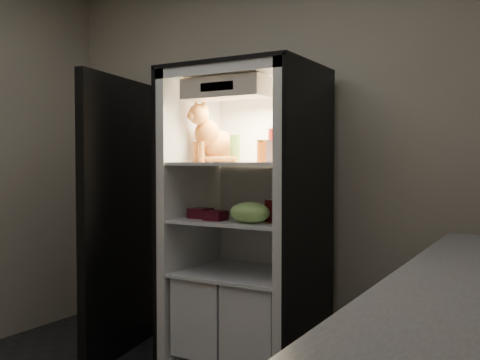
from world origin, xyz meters
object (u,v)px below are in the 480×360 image
object	(u,v)px
cream_carton	(274,151)
berry_box_right	(215,216)
refrigerator	(248,241)
berry_box_left	(201,213)
parmesan_shaker	(235,148)
soda_can_c	(271,210)
salsa_jar	(263,151)
grape_bag	(250,212)
tabby_cat	(213,139)
soda_can_b	(280,209)
soda_can_a	(273,209)
pepper_jar	(279,144)
mayo_tub	(267,152)
condiment_jar	(250,211)

from	to	relation	value
cream_carton	berry_box_right	bearing A→B (deg)	-175.14
refrigerator	berry_box_left	size ratio (longest dim) A/B	15.39
parmesan_shaker	soda_can_c	world-z (taller)	parmesan_shaker
salsa_jar	grape_bag	world-z (taller)	salsa_jar
salsa_jar	berry_box_right	world-z (taller)	salsa_jar
tabby_cat	berry_box_left	distance (m)	0.48
parmesan_shaker	soda_can_b	size ratio (longest dim) A/B	1.25
grape_bag	berry_box_right	bearing A→B (deg)	175.15
cream_carton	soda_can_a	size ratio (longest dim) A/B	1.04
pepper_jar	berry_box_right	size ratio (longest dim) A/B	1.89
parmesan_shaker	refrigerator	bearing A→B (deg)	45.37
mayo_tub	berry_box_right	distance (m)	0.53
tabby_cat	pepper_jar	size ratio (longest dim) A/B	1.85
soda_can_a	pepper_jar	bearing A→B (deg)	-33.05
refrigerator	pepper_jar	world-z (taller)	refrigerator
pepper_jar	berry_box_left	distance (m)	0.65
tabby_cat	berry_box_right	world-z (taller)	tabby_cat
refrigerator	tabby_cat	xyz separation A→B (m)	(-0.23, -0.05, 0.65)
tabby_cat	soda_can_b	xyz separation A→B (m)	(0.46, 0.03, -0.43)
parmesan_shaker	berry_box_left	xyz separation A→B (m)	(-0.18, -0.11, -0.40)
soda_can_c	cream_carton	bearing A→B (deg)	-50.85
cream_carton	condiment_jar	xyz separation A→B (m)	(-0.25, 0.17, -0.37)
mayo_tub	soda_can_c	xyz separation A→B (m)	(0.13, -0.21, -0.35)
salsa_jar	condiment_jar	bearing A→B (deg)	155.20
mayo_tub	pepper_jar	bearing A→B (deg)	-38.42
parmesan_shaker	soda_can_a	bearing A→B (deg)	17.91
salsa_jar	cream_carton	size ratio (longest dim) A/B	1.07
refrigerator	soda_can_b	distance (m)	0.32
soda_can_a	berry_box_right	xyz separation A→B (m)	(-0.26, -0.24, -0.03)
mayo_tub	pepper_jar	size ratio (longest dim) A/B	0.58
tabby_cat	soda_can_c	bearing A→B (deg)	10.30
pepper_jar	cream_carton	size ratio (longest dim) A/B	1.74
salsa_jar	berry_box_right	size ratio (longest dim) A/B	1.16
berry_box_left	cream_carton	bearing A→B (deg)	-2.87
tabby_cat	mayo_tub	world-z (taller)	tabby_cat
soda_can_b	grape_bag	bearing A→B (deg)	-109.45
cream_carton	pepper_jar	bearing A→B (deg)	108.39
soda_can_b	berry_box_left	world-z (taller)	soda_can_b
condiment_jar	grape_bag	bearing A→B (deg)	-60.95
soda_can_a	berry_box_left	world-z (taller)	soda_can_a
soda_can_c	grape_bag	size ratio (longest dim) A/B	0.55
soda_can_b	berry_box_left	bearing A→B (deg)	-162.39
mayo_tub	berry_box_right	size ratio (longest dim) A/B	1.10
berry_box_left	berry_box_right	xyz separation A→B (m)	(0.15, -0.06, -0.00)
salsa_jar	berry_box_left	world-z (taller)	salsa_jar
soda_can_a	soda_can_c	bearing A→B (deg)	-68.30
tabby_cat	condiment_jar	world-z (taller)	tabby_cat
soda_can_a	berry_box_left	size ratio (longest dim) A/B	0.97
grape_bag	berry_box_left	bearing A→B (deg)	168.70
soda_can_c	berry_box_left	world-z (taller)	soda_can_c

